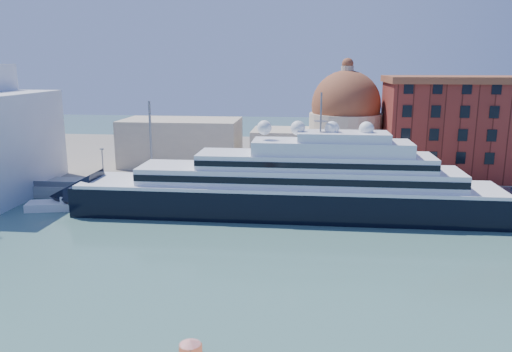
# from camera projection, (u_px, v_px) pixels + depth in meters

# --- Properties ---
(ground) EXTENTS (400.00, 400.00, 0.00)m
(ground) POSITION_uv_depth(u_px,v_px,m) (217.00, 259.00, 73.36)
(ground) COLOR #3C6862
(ground) RESTS_ON ground
(quay) EXTENTS (180.00, 10.00, 2.50)m
(quay) POSITION_uv_depth(u_px,v_px,m) (246.00, 193.00, 106.05)
(quay) COLOR gray
(quay) RESTS_ON ground
(land) EXTENTS (260.00, 72.00, 2.00)m
(land) POSITION_uv_depth(u_px,v_px,m) (264.00, 158.00, 145.86)
(land) COLOR slate
(land) RESTS_ON ground
(quay_fence) EXTENTS (180.00, 0.10, 1.20)m
(quay_fence) POSITION_uv_depth(u_px,v_px,m) (243.00, 189.00, 101.28)
(quay_fence) COLOR slate
(quay_fence) RESTS_ON quay
(superyacht) EXTENTS (90.10, 12.49, 26.93)m
(superyacht) POSITION_uv_depth(u_px,v_px,m) (273.00, 191.00, 93.94)
(superyacht) COLOR black
(superyacht) RESTS_ON ground
(service_barge) EXTENTS (13.78, 7.26, 2.95)m
(service_barge) POSITION_uv_depth(u_px,v_px,m) (64.00, 205.00, 98.30)
(service_barge) COLOR white
(service_barge) RESTS_ON ground
(warehouse) EXTENTS (43.00, 19.00, 23.25)m
(warehouse) POSITION_uv_depth(u_px,v_px,m) (478.00, 127.00, 115.28)
(warehouse) COLOR maroon
(warehouse) RESTS_ON land
(church) EXTENTS (66.00, 18.00, 25.50)m
(church) POSITION_uv_depth(u_px,v_px,m) (283.00, 133.00, 126.24)
(church) COLOR beige
(church) RESTS_ON land
(lamp_posts) EXTENTS (120.80, 2.40, 18.00)m
(lamp_posts) POSITION_uv_depth(u_px,v_px,m) (184.00, 153.00, 103.80)
(lamp_posts) COLOR slate
(lamp_posts) RESTS_ON quay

